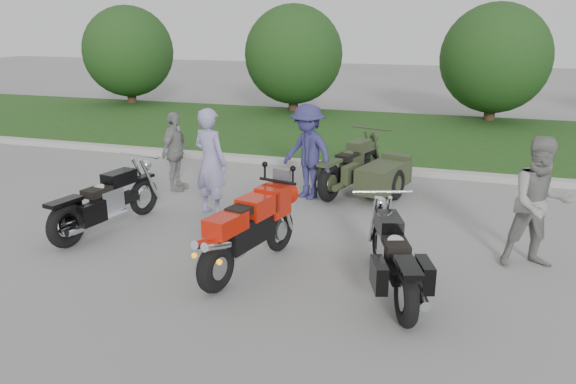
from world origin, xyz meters
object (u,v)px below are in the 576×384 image
(person_denim, at_px, (308,152))
(cruiser_right, at_px, (394,260))
(person_grey, at_px, (540,203))
(cruiser_sidecar, at_px, (369,173))
(person_stripe, at_px, (210,162))
(cruiser_left, at_px, (103,204))
(sportbike_red, at_px, (248,229))
(person_back, at_px, (175,152))

(person_denim, bearing_deg, cruiser_right, -31.45)
(person_grey, bearing_deg, cruiser_sidecar, 119.59)
(person_stripe, relative_size, person_grey, 1.03)
(cruiser_left, height_order, cruiser_sidecar, cruiser_sidecar)
(cruiser_right, relative_size, person_denim, 1.25)
(sportbike_red, bearing_deg, cruiser_left, 179.04)
(person_back, bearing_deg, sportbike_red, -139.51)
(person_stripe, distance_m, person_grey, 5.41)
(sportbike_red, distance_m, person_grey, 4.09)
(person_stripe, xyz_separation_m, person_grey, (5.37, -0.66, -0.03))
(sportbike_red, xyz_separation_m, cruiser_right, (2.03, -0.11, -0.16))
(cruiser_right, bearing_deg, person_grey, 21.04)
(person_grey, bearing_deg, cruiser_right, -157.08)
(person_denim, bearing_deg, cruiser_left, -105.78)
(cruiser_sidecar, relative_size, person_denim, 1.35)
(cruiser_sidecar, distance_m, person_back, 3.99)
(person_back, bearing_deg, person_stripe, -132.15)
(person_grey, distance_m, person_back, 6.99)
(sportbike_red, distance_m, person_stripe, 2.60)
(cruiser_right, bearing_deg, person_stripe, 129.77)
(sportbike_red, height_order, person_grey, person_grey)
(cruiser_left, relative_size, person_denim, 1.31)
(cruiser_right, bearing_deg, cruiser_left, 151.73)
(person_stripe, relative_size, person_denim, 1.04)
(person_grey, xyz_separation_m, person_denim, (-3.99, 2.15, -0.01))
(cruiser_sidecar, distance_m, person_grey, 3.96)
(person_denim, bearing_deg, person_stripe, -105.13)
(person_back, bearing_deg, person_grey, -106.65)
(cruiser_left, distance_m, cruiser_right, 4.96)
(cruiser_left, distance_m, person_stripe, 1.97)
(cruiser_left, bearing_deg, sportbike_red, -3.64)
(cruiser_right, bearing_deg, cruiser_sidecar, 85.15)
(sportbike_red, xyz_separation_m, person_grey, (3.83, 1.40, 0.31))
(person_denim, height_order, person_back, person_denim)
(cruiser_sidecar, distance_m, person_denim, 1.34)
(cruiser_right, distance_m, person_grey, 2.40)
(cruiser_right, height_order, cruiser_sidecar, cruiser_sidecar)
(person_grey, distance_m, person_denim, 4.53)
(person_grey, bearing_deg, person_stripe, 155.92)
(cruiser_right, xyz_separation_m, person_grey, (1.80, 1.51, 0.47))
(person_stripe, xyz_separation_m, person_denim, (1.38, 1.49, -0.04))
(sportbike_red, relative_size, person_grey, 1.19)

